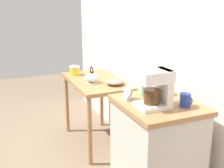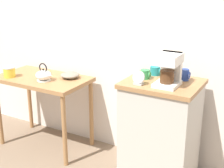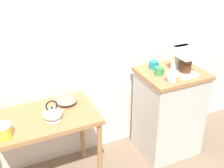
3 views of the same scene
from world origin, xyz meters
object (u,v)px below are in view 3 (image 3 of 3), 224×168
table_clock (171,77)px  mug_dark_teal (154,65)px  teakettle (53,114)px  mug_tall_green (159,71)px  bowl_stoneware (66,100)px  coffee_maker (184,59)px  mug_blue (178,60)px  canister_enamel (3,131)px

table_clock → mug_dark_teal: bearing=87.6°
teakettle → mug_tall_green: 1.07m
bowl_stoneware → coffee_maker: (1.11, -0.19, 0.27)m
bowl_stoneware → table_clock: bearing=-18.1°
bowl_stoneware → coffee_maker: size_ratio=0.73×
coffee_maker → table_clock: size_ratio=2.28×
coffee_maker → mug_blue: 0.22m
bowl_stoneware → mug_tall_green: size_ratio=2.24×
coffee_maker → table_clock: coffee_maker is taller
teakettle → bowl_stoneware: bearing=48.5°
canister_enamel → table_clock: 1.47m
bowl_stoneware → teakettle: bearing=-131.5°
mug_tall_green → table_clock: size_ratio=0.75×
bowl_stoneware → teakettle: 0.26m
bowl_stoneware → mug_blue: (1.18, 0.00, 0.18)m
coffee_maker → mug_dark_teal: (-0.20, 0.21, -0.10)m
canister_enamel → mug_tall_green: bearing=5.8°
mug_blue → mug_dark_teal: size_ratio=1.01×
bowl_stoneware → table_clock: 0.96m
teakettle → mug_tall_green: size_ratio=2.27×
coffee_maker → mug_blue: bearing=68.4°
mug_blue → table_clock: table_clock is taller
mug_tall_green → mug_dark_teal: 0.15m
teakettle → table_clock: table_clock is taller
teakettle → table_clock: bearing=-5.3°
teakettle → canister_enamel: bearing=-169.2°
canister_enamel → coffee_maker: (1.67, 0.08, 0.25)m
canister_enamel → teakettle: bearing=10.8°
mug_tall_green → table_clock: (0.02, -0.17, 0.01)m
teakettle → mug_blue: (1.36, 0.20, 0.15)m
bowl_stoneware → table_clock: table_clock is taller
coffee_maker → mug_dark_teal: coffee_maker is taller
mug_blue → canister_enamel: bearing=-171.2°
mug_dark_teal → table_clock: 0.32m
mug_tall_green → table_clock: table_clock is taller
mug_dark_teal → table_clock: table_clock is taller
coffee_maker → table_clock: bearing=-153.2°
teakettle → mug_tall_green: mug_tall_green is taller
teakettle → mug_dark_teal: bearing=11.3°
bowl_stoneware → mug_tall_green: bearing=-8.0°
mug_tall_green → mug_dark_teal: mug_tall_green is taller
mug_blue → table_clock: (-0.28, -0.29, 0.00)m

